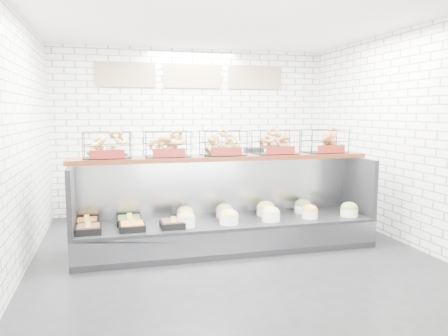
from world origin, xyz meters
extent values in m
plane|color=black|center=(0.00, 0.00, 0.00)|extent=(5.50, 5.50, 0.00)
cube|color=white|center=(0.00, 2.75, 1.50)|extent=(5.00, 0.02, 3.00)
cube|color=white|center=(-2.50, 0.00, 1.50)|extent=(0.02, 5.50, 3.00)
cube|color=white|center=(2.50, 0.00, 1.50)|extent=(0.02, 5.50, 3.00)
cube|color=white|center=(0.00, 0.00, 3.00)|extent=(5.00, 5.50, 0.02)
cube|color=tan|center=(-1.20, 2.72, 2.50)|extent=(1.05, 0.03, 0.42)
cube|color=tan|center=(0.00, 2.72, 2.50)|extent=(1.05, 0.03, 0.42)
cube|color=tan|center=(1.20, 2.72, 2.50)|extent=(1.05, 0.03, 0.42)
cube|color=black|center=(0.00, 0.30, 0.20)|extent=(4.00, 0.90, 0.40)
cube|color=#93969B|center=(0.00, -0.14, 0.22)|extent=(4.00, 0.03, 0.28)
cube|color=#93969B|center=(0.00, 0.71, 0.80)|extent=(4.00, 0.08, 0.80)
cube|color=black|center=(-1.97, 0.30, 0.80)|extent=(0.06, 0.90, 0.80)
cube|color=black|center=(1.97, 0.30, 0.80)|extent=(0.06, 0.90, 0.80)
cube|color=black|center=(-1.78, 0.11, 0.44)|extent=(0.30, 0.30, 0.08)
cube|color=brown|center=(-1.78, 0.11, 0.48)|extent=(0.25, 0.25, 0.04)
cube|color=#FFE758|center=(-1.78, 0.01, 0.53)|extent=(0.06, 0.01, 0.08)
cube|color=black|center=(-1.81, 0.46, 0.44)|extent=(0.28, 0.28, 0.08)
cube|color=#C47629|center=(-1.81, 0.46, 0.48)|extent=(0.24, 0.24, 0.04)
cube|color=#FFE758|center=(-1.81, 0.37, 0.53)|extent=(0.06, 0.01, 0.08)
cube|color=black|center=(-1.27, 0.11, 0.44)|extent=(0.32, 0.32, 0.08)
cube|color=orange|center=(-1.27, 0.11, 0.48)|extent=(0.27, 0.27, 0.04)
cube|color=#FFE758|center=(-1.27, 0.00, 0.53)|extent=(0.06, 0.01, 0.08)
cube|color=black|center=(-1.29, 0.44, 0.44)|extent=(0.32, 0.32, 0.08)
cube|color=#71934B|center=(-1.29, 0.44, 0.48)|extent=(0.27, 0.27, 0.04)
cube|color=#FFE758|center=(-1.29, 0.33, 0.53)|extent=(0.06, 0.01, 0.08)
cube|color=black|center=(-0.77, 0.11, 0.44)|extent=(0.30, 0.30, 0.08)
cube|color=brown|center=(-0.77, 0.11, 0.48)|extent=(0.25, 0.25, 0.04)
cube|color=#FFE758|center=(-0.77, 0.00, 0.53)|extent=(0.06, 0.01, 0.08)
cylinder|color=white|center=(-0.60, 0.10, 0.46)|extent=(0.24, 0.24, 0.11)
ellipsoid|color=tan|center=(-0.60, 0.10, 0.52)|extent=(0.24, 0.24, 0.17)
cylinder|color=white|center=(-0.54, 0.45, 0.46)|extent=(0.23, 0.23, 0.11)
ellipsoid|color=#D7BE6E|center=(-0.54, 0.45, 0.52)|extent=(0.22, 0.22, 0.16)
cylinder|color=white|center=(-0.03, 0.10, 0.46)|extent=(0.25, 0.25, 0.11)
ellipsoid|color=#D4BC6C|center=(-0.03, 0.10, 0.52)|extent=(0.25, 0.25, 0.17)
cylinder|color=white|center=(0.01, 0.47, 0.46)|extent=(0.24, 0.24, 0.11)
ellipsoid|color=tan|center=(0.01, 0.47, 0.52)|extent=(0.23, 0.23, 0.16)
cylinder|color=white|center=(0.56, 0.11, 0.46)|extent=(0.25, 0.25, 0.11)
ellipsoid|color=#DAC786|center=(0.56, 0.11, 0.52)|extent=(0.24, 0.24, 0.17)
cylinder|color=white|center=(0.61, 0.45, 0.46)|extent=(0.25, 0.25, 0.11)
ellipsoid|color=#CECA69|center=(0.61, 0.45, 0.52)|extent=(0.25, 0.25, 0.17)
cylinder|color=white|center=(1.13, 0.13, 0.46)|extent=(0.22, 0.22, 0.11)
ellipsoid|color=orange|center=(1.13, 0.13, 0.52)|extent=(0.22, 0.22, 0.15)
cylinder|color=white|center=(1.19, 0.47, 0.46)|extent=(0.25, 0.25, 0.11)
ellipsoid|color=olive|center=(1.19, 0.47, 0.52)|extent=(0.24, 0.24, 0.17)
cylinder|color=white|center=(1.72, 0.10, 0.46)|extent=(0.25, 0.25, 0.11)
ellipsoid|color=#6E944B|center=(1.72, 0.10, 0.52)|extent=(0.24, 0.24, 0.17)
cube|color=#441B0E|center=(0.00, 0.52, 1.23)|extent=(4.10, 0.50, 0.06)
cube|color=black|center=(-1.53, 0.52, 1.43)|extent=(0.60, 0.38, 0.34)
cube|color=maroon|center=(-1.53, 0.32, 1.33)|extent=(0.42, 0.02, 0.11)
cube|color=black|center=(-0.77, 0.52, 1.43)|extent=(0.60, 0.38, 0.34)
cube|color=maroon|center=(-0.77, 0.32, 1.33)|extent=(0.42, 0.02, 0.11)
cube|color=black|center=(0.00, 0.52, 1.43)|extent=(0.60, 0.38, 0.34)
cube|color=maroon|center=(0.00, 0.32, 1.33)|extent=(0.42, 0.02, 0.11)
cube|color=black|center=(0.77, 0.52, 1.43)|extent=(0.60, 0.38, 0.34)
cube|color=maroon|center=(0.77, 0.32, 1.33)|extent=(0.42, 0.02, 0.11)
cube|color=black|center=(1.53, 0.52, 1.43)|extent=(0.60, 0.38, 0.34)
cube|color=maroon|center=(1.53, 0.32, 1.33)|extent=(0.42, 0.02, 0.11)
cube|color=#93969B|center=(0.00, 2.43, 0.45)|extent=(4.00, 0.60, 0.90)
cube|color=black|center=(-1.41, 2.45, 1.02)|extent=(0.40, 0.30, 0.24)
cube|color=silver|center=(-0.38, 2.47, 0.99)|extent=(0.35, 0.28, 0.18)
cylinder|color=#CA4F32|center=(0.78, 2.41, 1.01)|extent=(0.09, 0.09, 0.22)
cube|color=black|center=(1.07, 2.37, 1.05)|extent=(0.30, 0.30, 0.30)
camera|label=1|loc=(-1.49, -5.26, 1.84)|focal=35.00mm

